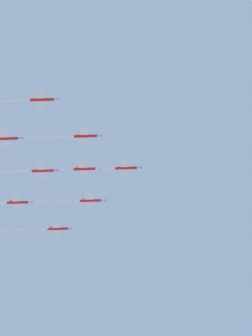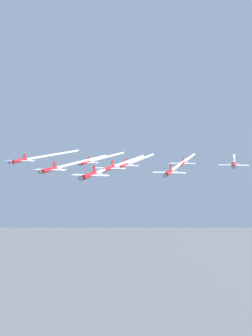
# 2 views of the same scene
# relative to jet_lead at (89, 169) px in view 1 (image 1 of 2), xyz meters

# --- Properties ---
(jet_lead) EXTENTS (62.16, 9.19, 2.67)m
(jet_lead) POSITION_rel_jet_lead_xyz_m (0.00, 0.00, 0.00)
(jet_lead) COLOR red
(jet_port_inner) EXTENTS (61.65, 9.19, 2.67)m
(jet_port_inner) POSITION_rel_jet_lead_xyz_m (17.97, -17.02, -0.72)
(jet_port_inner) COLOR red
(jet_starboard_inner) EXTENTS (70.83, 9.19, 2.67)m
(jet_starboard_inner) POSITION_rel_jet_lead_xyz_m (20.85, 18.32, -0.62)
(jet_starboard_inner) COLOR red
(jet_port_outer) EXTENTS (61.03, 9.19, 2.67)m
(jet_port_outer) POSITION_rel_jet_lead_xyz_m (18.87, 0.63, 0.01)
(jet_port_outer) COLOR red
(jet_starboard_outer) EXTENTS (57.41, 9.19, 2.67)m
(jet_starboard_outer) POSITION_rel_jet_lead_xyz_m (34.32, -34.10, 0.21)
(jet_starboard_outer) COLOR red
(jet_port_trail) EXTENTS (65.98, 9.19, 2.67)m
(jet_port_trail) POSITION_rel_jet_lead_xyz_m (40.41, 1.35, -0.84)
(jet_port_trail) COLOR red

